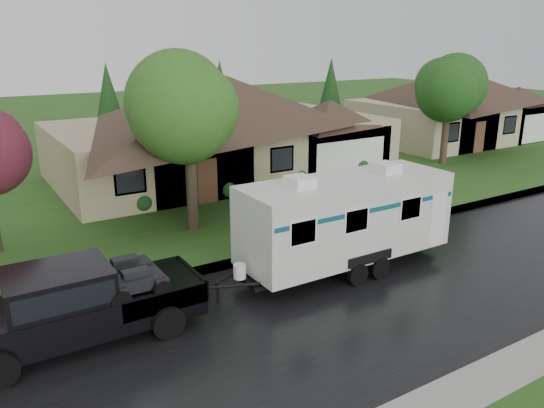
# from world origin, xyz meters

# --- Properties ---
(ground) EXTENTS (140.00, 140.00, 0.00)m
(ground) POSITION_xyz_m (0.00, 0.00, 0.00)
(ground) COLOR #284D18
(ground) RESTS_ON ground
(road) EXTENTS (140.00, 8.00, 0.01)m
(road) POSITION_xyz_m (0.00, -2.00, 0.01)
(road) COLOR black
(road) RESTS_ON ground
(curb) EXTENTS (140.00, 0.50, 0.15)m
(curb) POSITION_xyz_m (0.00, 2.25, 0.07)
(curb) COLOR gray
(curb) RESTS_ON ground
(lawn) EXTENTS (140.00, 26.00, 0.15)m
(lawn) POSITION_xyz_m (0.00, 15.00, 0.07)
(lawn) COLOR #284D18
(lawn) RESTS_ON ground
(house_main) EXTENTS (19.44, 10.80, 6.90)m
(house_main) POSITION_xyz_m (2.29, 13.84, 3.59)
(house_main) COLOR tan
(house_main) RESTS_ON lawn
(house_neighbor) EXTENTS (15.12, 9.72, 6.45)m
(house_neighbor) POSITION_xyz_m (22.27, 14.34, 3.32)
(house_neighbor) COLOR tan
(house_neighbor) RESTS_ON lawn
(tree_left_green) EXTENTS (4.10, 4.10, 6.79)m
(tree_left_green) POSITION_xyz_m (-3.29, 6.00, 4.86)
(tree_left_green) COLOR #382B1E
(tree_left_green) RESTS_ON lawn
(tree_right_green) EXTENTS (3.86, 3.86, 6.39)m
(tree_right_green) POSITION_xyz_m (14.73, 8.92, 4.58)
(tree_right_green) COLOR #382B1E
(tree_right_green) RESTS_ON lawn
(shrub_row) EXTENTS (13.60, 1.00, 1.00)m
(shrub_row) POSITION_xyz_m (2.00, 9.30, 0.65)
(shrub_row) COLOR #143814
(shrub_row) RESTS_ON lawn
(pickup_truck) EXTENTS (6.27, 2.38, 2.09)m
(pickup_truck) POSITION_xyz_m (-9.20, 0.02, 1.12)
(pickup_truck) COLOR black
(pickup_truck) RESTS_ON ground
(travel_trailer) EXTENTS (7.74, 2.72, 3.47)m
(travel_trailer) POSITION_xyz_m (-0.38, 0.02, 1.84)
(travel_trailer) COLOR silver
(travel_trailer) RESTS_ON ground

